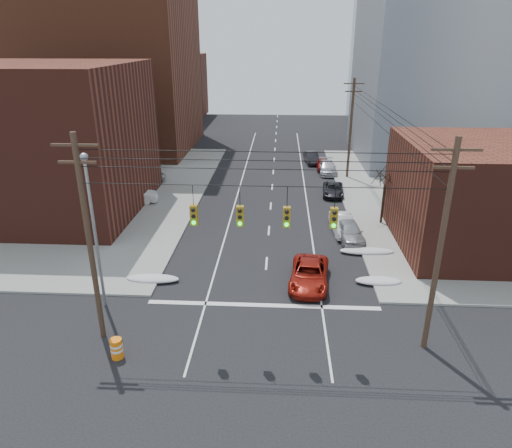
# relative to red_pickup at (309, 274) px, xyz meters

# --- Properties ---
(ground) EXTENTS (160.00, 160.00, 0.00)m
(ground) POSITION_rel_red_pickup_xyz_m (-2.86, -9.21, -0.72)
(ground) COLOR black
(ground) RESTS_ON ground
(sidewalk_nw) EXTENTS (40.00, 40.00, 0.15)m
(sidewalk_nw) POSITION_rel_red_pickup_xyz_m (-29.86, 17.79, -0.65)
(sidewalk_nw) COLOR gray
(sidewalk_nw) RESTS_ON ground
(building_brick_tall) EXTENTS (24.00, 20.00, 30.00)m
(building_brick_tall) POSITION_rel_red_pickup_xyz_m (-26.86, 38.79, 14.28)
(building_brick_tall) COLOR brown
(building_brick_tall) RESTS_ON ground
(building_brick_near) EXTENTS (20.00, 16.00, 13.00)m
(building_brick_near) POSITION_rel_red_pickup_xyz_m (-24.86, 12.79, 5.78)
(building_brick_near) COLOR #522218
(building_brick_near) RESTS_ON ground
(building_brick_far) EXTENTS (22.00, 18.00, 12.00)m
(building_brick_far) POSITION_rel_red_pickup_xyz_m (-28.86, 64.79, 5.28)
(building_brick_far) COLOR #522218
(building_brick_far) RESTS_ON ground
(building_office) EXTENTS (22.00, 20.00, 25.00)m
(building_office) POSITION_rel_red_pickup_xyz_m (19.14, 34.79, 11.78)
(building_office) COLOR gray
(building_office) RESTS_ON ground
(building_glass) EXTENTS (20.00, 18.00, 22.00)m
(building_glass) POSITION_rel_red_pickup_xyz_m (21.14, 60.79, 10.28)
(building_glass) COLOR gray
(building_glass) RESTS_ON ground
(building_storefront) EXTENTS (16.00, 12.00, 8.00)m
(building_storefront) POSITION_rel_red_pickup_xyz_m (15.14, 6.79, 3.28)
(building_storefront) COLOR #522218
(building_storefront) RESTS_ON ground
(utility_pole_left) EXTENTS (2.20, 0.28, 11.00)m
(utility_pole_left) POSITION_rel_red_pickup_xyz_m (-11.36, -6.21, 5.06)
(utility_pole_left) COLOR #473323
(utility_pole_left) RESTS_ON ground
(utility_pole_right) EXTENTS (2.20, 0.28, 11.00)m
(utility_pole_right) POSITION_rel_red_pickup_xyz_m (5.64, -6.21, 5.06)
(utility_pole_right) COLOR #473323
(utility_pole_right) RESTS_ON ground
(utility_pole_far) EXTENTS (2.20, 0.28, 11.00)m
(utility_pole_far) POSITION_rel_red_pickup_xyz_m (5.64, 24.79, 5.06)
(utility_pole_far) COLOR #473323
(utility_pole_far) RESTS_ON ground
(traffic_signals) EXTENTS (17.00, 0.42, 2.02)m
(traffic_signals) POSITION_rel_red_pickup_xyz_m (-2.77, -6.25, 6.45)
(traffic_signals) COLOR black
(traffic_signals) RESTS_ON ground
(street_light) EXTENTS (0.44, 0.44, 9.32)m
(street_light) POSITION_rel_red_pickup_xyz_m (-12.36, -3.21, 4.82)
(street_light) COLOR gray
(street_light) RESTS_ON ground
(bare_tree) EXTENTS (2.09, 2.20, 4.93)m
(bare_tree) POSITION_rel_red_pickup_xyz_m (6.72, 10.78, 1.60)
(bare_tree) COLOR black
(bare_tree) RESTS_ON ground
(snow_nw) EXTENTS (3.50, 1.08, 0.42)m
(snow_nw) POSITION_rel_red_pickup_xyz_m (-10.26, -0.21, -0.51)
(snow_nw) COLOR silver
(snow_nw) RESTS_ON ground
(snow_ne) EXTENTS (3.00, 1.08, 0.42)m
(snow_ne) POSITION_rel_red_pickup_xyz_m (4.54, 0.29, -0.51)
(snow_ne) COLOR silver
(snow_ne) RESTS_ON ground
(snow_east_far) EXTENTS (4.00, 1.08, 0.42)m
(snow_east_far) POSITION_rel_red_pickup_xyz_m (4.54, 4.79, -0.51)
(snow_east_far) COLOR silver
(snow_east_far) RESTS_ON ground
(red_pickup) EXTENTS (2.95, 5.42, 1.44)m
(red_pickup) POSITION_rel_red_pickup_xyz_m (0.00, 0.00, 0.00)
(red_pickup) COLOR maroon
(red_pickup) RESTS_ON ground
(parked_car_a) EXTENTS (2.29, 4.69, 1.54)m
(parked_car_a) POSITION_rel_red_pickup_xyz_m (3.54, 7.15, 0.05)
(parked_car_a) COLOR #A9AAAE
(parked_car_a) RESTS_ON ground
(parked_car_b) EXTENTS (1.88, 4.56, 1.47)m
(parked_car_b) POSITION_rel_red_pickup_xyz_m (3.17, 8.75, 0.01)
(parked_car_b) COLOR silver
(parked_car_b) RESTS_ON ground
(parked_car_c) EXTENTS (2.36, 4.53, 1.22)m
(parked_car_c) POSITION_rel_red_pickup_xyz_m (3.40, 18.37, -0.11)
(parked_car_c) COLOR black
(parked_car_c) RESTS_ON ground
(parked_car_d) EXTENTS (2.07, 4.92, 1.42)m
(parked_car_d) POSITION_rel_red_pickup_xyz_m (3.54, 26.56, -0.01)
(parked_car_d) COLOR #B9B8BD
(parked_car_d) RESTS_ON ground
(parked_car_e) EXTENTS (1.59, 3.87, 1.31)m
(parked_car_e) POSITION_rel_red_pickup_xyz_m (3.17, 28.08, -0.06)
(parked_car_e) COLOR maroon
(parked_car_e) RESTS_ON ground
(parked_car_f) EXTENTS (2.06, 4.49, 1.43)m
(parked_car_f) POSITION_rel_red_pickup_xyz_m (1.94, 31.26, -0.01)
(parked_car_f) COLOR black
(parked_car_f) RESTS_ON ground
(lot_car_a) EXTENTS (4.80, 2.44, 1.51)m
(lot_car_a) POSITION_rel_red_pickup_xyz_m (-16.08, 14.58, 0.18)
(lot_car_a) COLOR silver
(lot_car_a) RESTS_ON sidewalk_nw
(lot_car_b) EXTENTS (5.81, 4.23, 1.47)m
(lot_car_b) POSITION_rel_red_pickup_xyz_m (-17.22, 21.21, 0.16)
(lot_car_b) COLOR #A0A1A5
(lot_car_b) RESTS_ON sidewalk_nw
(lot_car_c) EXTENTS (4.59, 2.58, 1.26)m
(lot_car_c) POSITION_rel_red_pickup_xyz_m (-22.42, 15.56, 0.06)
(lot_car_c) COLOR black
(lot_car_c) RESTS_ON sidewalk_nw
(lot_car_d) EXTENTS (4.76, 2.74, 1.52)m
(lot_car_d) POSITION_rel_red_pickup_xyz_m (-19.71, 17.06, 0.19)
(lot_car_d) COLOR #ACACB1
(lot_car_d) RESTS_ON sidewalk_nw
(construction_barrel) EXTENTS (0.80, 0.80, 1.08)m
(construction_barrel) POSITION_rel_red_pickup_xyz_m (-9.99, -7.95, -0.16)
(construction_barrel) COLOR orange
(construction_barrel) RESTS_ON ground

